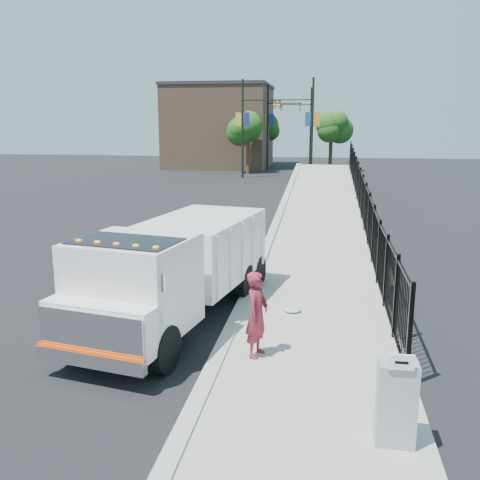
# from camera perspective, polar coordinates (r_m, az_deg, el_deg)

# --- Properties ---
(ground) EXTENTS (120.00, 120.00, 0.00)m
(ground) POSITION_cam_1_polar(r_m,az_deg,el_deg) (12.29, -0.91, -9.79)
(ground) COLOR black
(ground) RESTS_ON ground
(sidewalk) EXTENTS (3.55, 12.00, 0.12)m
(sidewalk) POSITION_cam_1_polar(r_m,az_deg,el_deg) (10.28, 8.01, -14.24)
(sidewalk) COLOR #9E998E
(sidewalk) RESTS_ON ground
(curb) EXTENTS (0.30, 12.00, 0.16)m
(curb) POSITION_cam_1_polar(r_m,az_deg,el_deg) (10.47, -2.88, -13.49)
(curb) COLOR #ADAAA3
(curb) RESTS_ON ground
(ramp) EXTENTS (3.95, 24.06, 3.19)m
(ramp) POSITION_cam_1_polar(r_m,az_deg,el_deg) (27.58, 9.31, 2.67)
(ramp) COLOR #9E998E
(ramp) RESTS_ON ground
(iron_fence) EXTENTS (0.10, 28.00, 1.80)m
(iron_fence) POSITION_cam_1_polar(r_m,az_deg,el_deg) (23.54, 12.85, 3.04)
(iron_fence) COLOR black
(iron_fence) RESTS_ON ground
(truck) EXTENTS (3.53, 7.40, 2.44)m
(truck) POSITION_cam_1_polar(r_m,az_deg,el_deg) (12.57, -7.04, -2.77)
(truck) COLOR black
(truck) RESTS_ON ground
(worker) EXTENTS (0.56, 0.71, 1.72)m
(worker) POSITION_cam_1_polar(r_m,az_deg,el_deg) (10.56, 1.84, -7.92)
(worker) COLOR maroon
(worker) RESTS_ON sidewalk
(utility_cabinet) EXTENTS (0.55, 0.40, 1.25)m
(utility_cabinet) POSITION_cam_1_polar(r_m,az_deg,el_deg) (8.28, 16.32, -16.34)
(utility_cabinet) COLOR gray
(utility_cabinet) RESTS_ON sidewalk
(arrow_sign) EXTENTS (0.35, 0.04, 0.22)m
(arrow_sign) POSITION_cam_1_polar(r_m,az_deg,el_deg) (7.75, 16.86, -12.35)
(arrow_sign) COLOR white
(arrow_sign) RESTS_ON utility_cabinet
(debris) EXTENTS (0.43, 0.43, 0.11)m
(debris) POSITION_cam_1_polar(r_m,az_deg,el_deg) (13.24, 5.57, -7.37)
(debris) COLOR silver
(debris) RESTS_ON sidewalk
(light_pole_0) EXTENTS (3.77, 0.22, 8.00)m
(light_pole_0) POSITION_cam_1_polar(r_m,az_deg,el_deg) (45.01, 0.67, 12.20)
(light_pole_0) COLOR black
(light_pole_0) RESTS_ON ground
(light_pole_1) EXTENTS (3.78, 0.22, 8.00)m
(light_pole_1) POSITION_cam_1_polar(r_m,az_deg,el_deg) (43.84, 7.31, 12.09)
(light_pole_1) COLOR black
(light_pole_1) RESTS_ON ground
(light_pole_2) EXTENTS (3.77, 0.22, 8.00)m
(light_pole_2) POSITION_cam_1_polar(r_m,az_deg,el_deg) (52.54, 3.31, 12.24)
(light_pole_2) COLOR black
(light_pole_2) RESTS_ON ground
(light_pole_3) EXTENTS (3.78, 0.22, 8.00)m
(light_pole_3) POSITION_cam_1_polar(r_m,az_deg,el_deg) (56.49, 7.23, 12.19)
(light_pole_3) COLOR black
(light_pole_3) RESTS_ON ground
(tree_0) EXTENTS (2.72, 2.72, 5.36)m
(tree_0) POSITION_cam_1_polar(r_m,az_deg,el_deg) (48.44, 0.89, 11.74)
(tree_0) COLOR #382314
(tree_0) RESTS_ON ground
(tree_1) EXTENTS (2.28, 2.28, 5.14)m
(tree_1) POSITION_cam_1_polar(r_m,az_deg,el_deg) (50.98, 9.72, 11.57)
(tree_1) COLOR #382314
(tree_1) RESTS_ON ground
(tree_2) EXTENTS (2.51, 2.51, 5.26)m
(tree_2) POSITION_cam_1_polar(r_m,az_deg,el_deg) (58.41, 2.89, 11.86)
(tree_2) COLOR #382314
(tree_2) RESTS_ON ground
(building) EXTENTS (10.00, 10.00, 8.00)m
(building) POSITION_cam_1_polar(r_m,az_deg,el_deg) (56.27, -2.14, 11.90)
(building) COLOR #8C664C
(building) RESTS_ON ground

